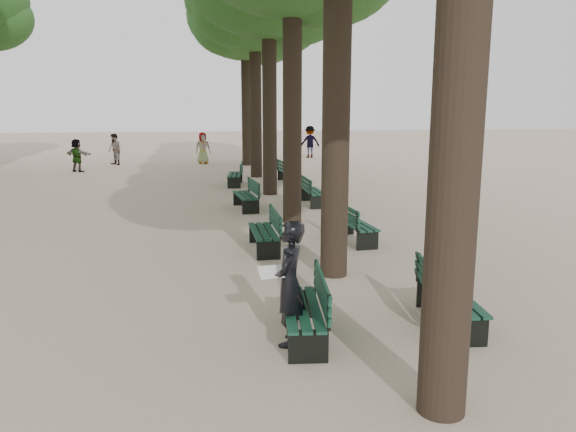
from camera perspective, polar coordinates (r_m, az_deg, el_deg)
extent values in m
plane|color=#BCA48E|center=(8.03, -0.94, -12.82)|extent=(120.00, 120.00, 0.00)
cylinder|color=#33261C|center=(5.84, 17.19, 15.40)|extent=(0.52, 0.52, 7.50)
cylinder|color=#33261C|center=(10.56, 4.97, 13.84)|extent=(0.52, 0.52, 7.50)
cylinder|color=#33261C|center=(15.46, 0.44, 13.10)|extent=(0.52, 0.52, 7.50)
cylinder|color=#33261C|center=(20.41, -1.89, 12.69)|extent=(0.52, 0.52, 7.50)
cylinder|color=#33261C|center=(25.38, -3.31, 12.42)|extent=(0.52, 0.52, 7.50)
cylinder|color=#33261C|center=(30.36, -4.26, 12.24)|extent=(0.52, 0.52, 7.50)
ellipsoid|color=#1E4E1B|center=(30.67, -4.38, 19.64)|extent=(6.00, 6.00, 4.50)
cube|color=black|center=(8.10, 1.42, -10.85)|extent=(0.70, 1.84, 0.45)
cube|color=black|center=(8.02, 1.43, -9.36)|extent=(0.72, 1.84, 0.04)
cube|color=black|center=(7.95, 3.47, -7.49)|extent=(0.22, 1.80, 0.40)
cube|color=black|center=(12.73, -2.53, -2.55)|extent=(0.54, 1.81, 0.45)
cube|color=black|center=(12.68, -2.54, -1.56)|extent=(0.56, 1.81, 0.04)
cube|color=black|center=(12.66, -1.29, -0.32)|extent=(0.06, 1.80, 0.40)
cube|color=black|center=(17.69, -4.37, 1.39)|extent=(0.71, 1.85, 0.45)
cube|color=black|center=(17.65, -4.38, 2.11)|extent=(0.73, 1.85, 0.04)
cube|color=black|center=(17.67, -3.50, 3.01)|extent=(0.24, 1.79, 0.40)
cube|color=black|center=(22.92, -5.44, 3.66)|extent=(0.73, 1.85, 0.45)
cube|color=black|center=(22.89, -5.45, 4.22)|extent=(0.75, 1.85, 0.04)
cube|color=black|center=(22.84, -4.76, 4.90)|extent=(0.25, 1.79, 0.40)
cube|color=black|center=(8.90, 16.19, -9.23)|extent=(0.67, 1.84, 0.45)
cube|color=black|center=(8.82, 16.27, -7.87)|extent=(0.69, 1.84, 0.04)
cube|color=black|center=(8.65, 14.62, -6.29)|extent=(0.19, 1.80, 0.40)
cube|color=black|center=(13.62, 6.91, -1.70)|extent=(0.69, 1.84, 0.45)
cube|color=black|center=(13.57, 6.94, -0.77)|extent=(0.71, 1.84, 0.04)
cube|color=black|center=(13.42, 5.85, 0.29)|extent=(0.21, 1.80, 0.40)
cube|color=black|center=(18.49, 2.63, 1.84)|extent=(0.55, 1.81, 0.45)
cube|color=black|center=(18.45, 2.64, 2.53)|extent=(0.57, 1.81, 0.04)
cube|color=black|center=(18.35, 1.79, 3.34)|extent=(0.07, 1.80, 0.40)
cube|color=black|center=(23.69, 0.05, 3.97)|extent=(0.69, 1.84, 0.45)
cube|color=black|center=(23.66, 0.05, 4.51)|extent=(0.71, 1.84, 0.04)
cube|color=black|center=(23.56, -0.61, 5.14)|extent=(0.21, 1.80, 0.40)
imported|color=black|center=(7.71, 0.15, -6.87)|extent=(0.59, 0.78, 1.75)
cube|color=white|center=(7.63, -1.72, -5.70)|extent=(0.37, 0.29, 0.12)
imported|color=#262628|center=(31.76, -17.18, 6.48)|extent=(0.78, 0.85, 1.69)
imported|color=#262628|center=(29.23, -20.66, 5.79)|extent=(1.43, 1.06, 1.60)
imported|color=#262628|center=(31.49, -8.64, 6.85)|extent=(0.90, 0.54, 1.72)
imported|color=#262628|center=(34.55, 2.24, 7.53)|extent=(1.26, 0.44, 1.93)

